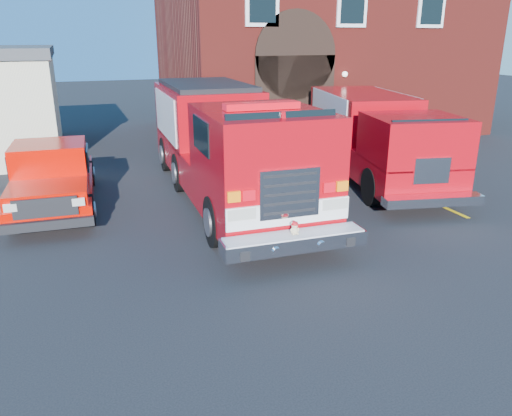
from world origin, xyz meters
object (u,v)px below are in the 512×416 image
object	(u,v)px
fire_engine	(226,143)
secondary_truck	(375,135)
pickup_truck	(53,176)
fire_station	(317,46)

from	to	relation	value
fire_engine	secondary_truck	size ratio (longest dim) A/B	1.20
fire_engine	pickup_truck	size ratio (longest dim) A/B	1.79
fire_engine	pickup_truck	distance (m)	5.11
fire_station	secondary_truck	distance (m)	10.63
pickup_truck	fire_station	bearing A→B (deg)	35.75
fire_station	fire_engine	world-z (taller)	fire_station
fire_engine	secondary_truck	bearing A→B (deg)	4.66
fire_station	fire_engine	bearing A→B (deg)	-128.23
fire_engine	pickup_truck	world-z (taller)	fire_engine
pickup_truck	secondary_truck	distance (m)	10.49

